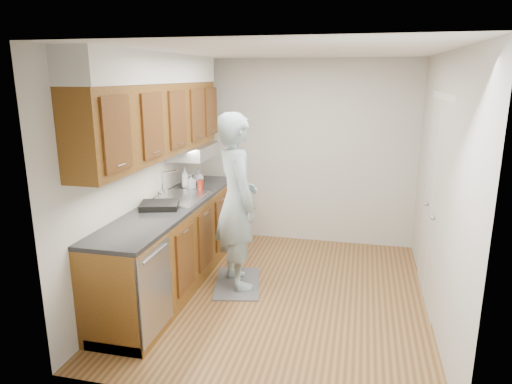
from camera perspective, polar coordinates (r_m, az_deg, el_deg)
floor at (r=5.02m, az=3.07°, el=-12.64°), size 3.50×3.50×0.00m
ceiling at (r=4.48m, az=3.52°, el=17.18°), size 3.50×3.50×0.00m
wall_left at (r=5.06m, az=-13.71°, el=2.24°), size 0.02×3.50×2.50m
wall_right at (r=4.58m, az=22.07°, el=0.33°), size 0.02×3.50×2.50m
wall_back at (r=6.29m, az=6.07°, el=4.90°), size 3.00×0.02×2.50m
counter at (r=5.14m, az=-10.21°, el=-6.21°), size 0.64×2.80×1.30m
upper_cabinets at (r=4.93m, az=-12.18°, el=10.23°), size 0.47×2.80×1.21m
closet_door at (r=4.92m, az=21.19°, el=-1.37°), size 0.02×1.22×2.05m
floor_mat at (r=5.24m, az=-2.30°, el=-11.32°), size 0.65×0.91×0.02m
person at (r=4.87m, az=-2.43°, el=0.28°), size 0.85×0.91×2.16m
soap_bottle_a at (r=5.64m, az=-8.83°, el=1.82°), size 0.12×0.12×0.25m
soap_bottle_b at (r=5.59m, az=-8.11°, el=1.32°), size 0.11×0.11×0.18m
soap_bottle_c at (r=5.86m, az=-7.27°, el=1.99°), size 0.18×0.18×0.19m
soda_can at (r=5.46m, az=-6.96°, el=0.81°), size 0.08×0.08×0.13m
dish_rack at (r=4.84m, az=-11.97°, el=-1.63°), size 0.46×0.42×0.06m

